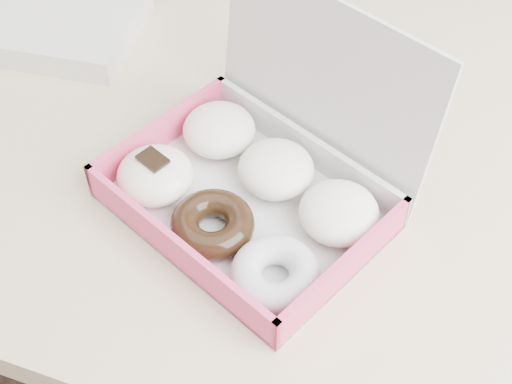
% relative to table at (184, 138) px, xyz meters
% --- Properties ---
extents(ground, '(4.00, 4.00, 0.00)m').
position_rel_table_xyz_m(ground, '(0.00, 0.00, -0.67)').
color(ground, black).
rests_on(ground, ground).
extents(table, '(1.20, 0.80, 0.75)m').
position_rel_table_xyz_m(table, '(0.00, 0.00, 0.00)').
color(table, tan).
rests_on(table, ground).
extents(donut_box, '(0.36, 0.34, 0.21)m').
position_rel_table_xyz_m(donut_box, '(0.15, -0.13, 0.11)').
color(donut_box, silver).
rests_on(donut_box, table).
extents(newspapers, '(0.24, 0.20, 0.04)m').
position_rel_table_xyz_m(newspapers, '(-0.21, 0.06, 0.10)').
color(newspapers, silver).
rests_on(newspapers, table).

